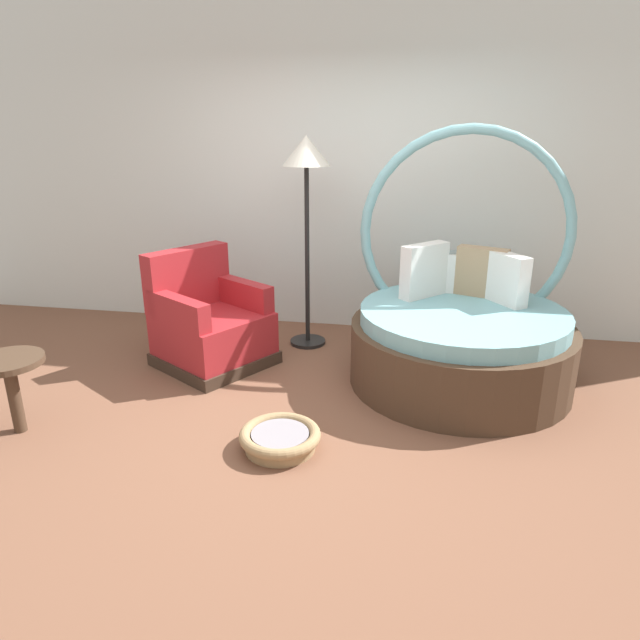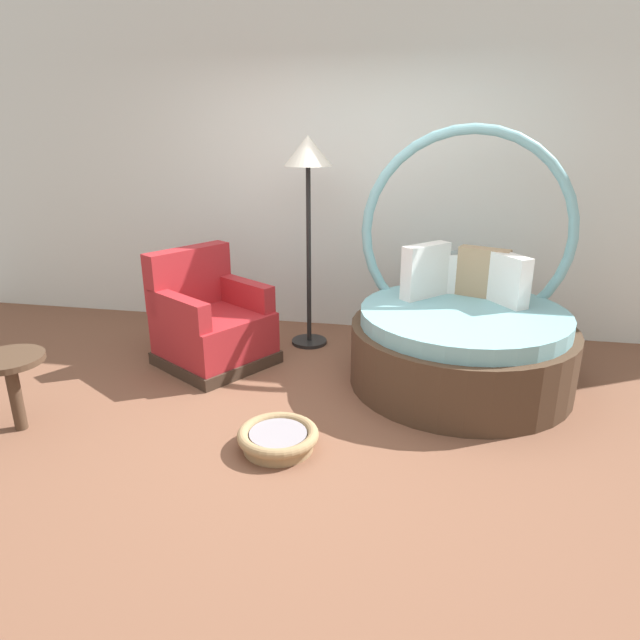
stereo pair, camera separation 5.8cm
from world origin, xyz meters
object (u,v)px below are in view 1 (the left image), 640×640
(side_table, at_px, (9,372))
(pet_basket, at_px, (280,438))
(red_armchair, at_px, (209,325))
(round_daybed, at_px, (461,330))
(floor_lamp, at_px, (307,172))

(side_table, bearing_deg, pet_basket, 2.86)
(red_armchair, xyz_separation_m, pet_basket, (0.89, -1.21, -0.26))
(round_daybed, xyz_separation_m, side_table, (-2.88, -1.33, 0.02))
(floor_lamp, bearing_deg, red_armchair, -142.19)
(pet_basket, height_order, side_table, side_table)
(floor_lamp, bearing_deg, side_table, -130.30)
(pet_basket, bearing_deg, round_daybed, 47.38)
(pet_basket, bearing_deg, red_armchair, 126.54)
(side_table, xyz_separation_m, floor_lamp, (1.57, 1.85, 1.11))
(round_daybed, xyz_separation_m, floor_lamp, (-1.31, 0.53, 1.13))
(round_daybed, height_order, pet_basket, round_daybed)
(round_daybed, height_order, red_armchair, round_daybed)
(side_table, height_order, floor_lamp, floor_lamp)
(floor_lamp, bearing_deg, round_daybed, -21.83)
(red_armchair, distance_m, side_table, 1.55)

